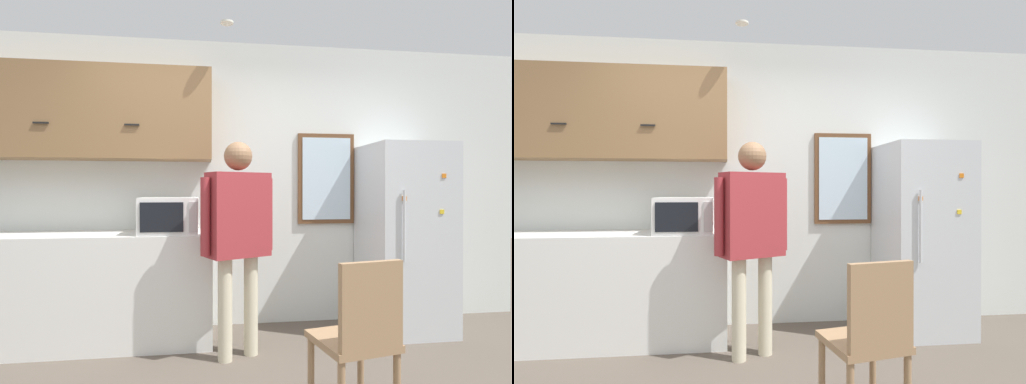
% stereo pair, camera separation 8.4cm
% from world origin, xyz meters
% --- Properties ---
extents(back_wall, '(6.00, 0.06, 2.70)m').
position_xyz_m(back_wall, '(0.00, 1.81, 1.35)').
color(back_wall, silver).
rests_on(back_wall, ground_plane).
extents(counter, '(2.04, 0.63, 0.92)m').
position_xyz_m(counter, '(-1.18, 1.46, 0.46)').
color(counter, silver).
rests_on(counter, ground_plane).
extents(upper_cabinets, '(2.04, 0.38, 0.79)m').
position_xyz_m(upper_cabinets, '(-1.18, 1.59, 1.95)').
color(upper_cabinets, olive).
extents(microwave, '(0.48, 0.42, 0.30)m').
position_xyz_m(microwave, '(-0.52, 1.37, 1.07)').
color(microwave, white).
rests_on(microwave, counter).
extents(person, '(0.58, 0.39, 1.66)m').
position_xyz_m(person, '(0.03, 1.02, 1.02)').
color(person, beige).
rests_on(person, ground_plane).
extents(refrigerator, '(0.70, 0.71, 1.71)m').
position_xyz_m(refrigerator, '(1.61, 1.42, 0.85)').
color(refrigerator, silver).
rests_on(refrigerator, ground_plane).
extents(chair, '(0.47, 0.47, 0.92)m').
position_xyz_m(chair, '(0.60, 0.04, 0.51)').
color(chair, '#997551').
rests_on(chair, ground_plane).
extents(window, '(0.56, 0.05, 0.88)m').
position_xyz_m(window, '(0.97, 1.76, 1.40)').
color(window, brown).
extents(ceiling_light, '(0.11, 0.11, 0.01)m').
position_xyz_m(ceiling_light, '(-0.04, 1.29, 2.68)').
color(ceiling_light, white).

